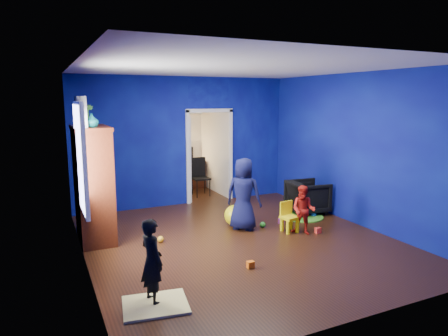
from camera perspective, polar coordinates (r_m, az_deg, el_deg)
name	(u,v)px	position (r m, az deg, el deg)	size (l,w,h in m)	color
floor	(240,241)	(6.96, 2.27, -10.38)	(5.00, 5.50, 0.01)	black
ceiling	(241,67)	(6.55, 2.45, 14.16)	(5.00, 5.50, 0.01)	white
wall_back	(185,141)	(9.11, -5.62, 3.79)	(5.00, 0.02, 2.90)	#0A0966
wall_front	(362,193)	(4.39, 19.11, -3.33)	(5.00, 0.02, 2.90)	#0A0966
wall_left	(81,169)	(5.90, -19.75, -0.08)	(0.02, 5.50, 2.90)	#0A0966
wall_right	(356,149)	(8.05, 18.38, 2.53)	(0.02, 5.50, 2.90)	#0A0966
alcove	(196,145)	(10.16, -4.05, 3.31)	(1.00, 1.75, 2.50)	silver
armchair	(308,197)	(8.70, 11.86, -4.05)	(0.74, 0.77, 0.70)	black
child_black	(152,261)	(4.90, -10.27, -12.98)	(0.38, 0.25, 1.04)	black
child_navy	(244,194)	(7.38, 2.81, -3.74)	(0.66, 0.43, 1.35)	#10183D
toddler_red	(303,210)	(7.31, 11.28, -5.91)	(0.43, 0.34, 0.89)	red
vase	(92,121)	(6.70, -18.36, 6.46)	(0.21, 0.21, 0.22)	#0C5667
potted_plant	(88,115)	(7.21, -18.89, 7.17)	(0.20, 0.20, 0.35)	#3A8C33
tv_armoire	(93,184)	(7.14, -18.18, -2.18)	(0.58, 1.14, 1.96)	#380E09
crt_tv	(96,181)	(7.13, -17.88, -1.84)	(0.46, 0.70, 0.54)	silver
yellow_blanket	(155,305)	(5.03, -9.77, -18.71)	(0.75, 0.60, 0.03)	#F2E07A
hopper_ball	(235,215)	(7.70, 1.57, -6.78)	(0.41, 0.41, 0.41)	yellow
kid_chair	(290,219)	(7.44, 9.38, -7.13)	(0.28, 0.28, 0.50)	yellow
play_mat	(303,217)	(8.44, 11.24, -6.82)	(0.82, 0.82, 0.02)	green
toy_arch	(303,216)	(8.44, 11.24, -6.76)	(0.74, 0.74, 0.05)	#3F8CD8
window_left	(79,158)	(6.23, -19.97, 1.35)	(0.03, 0.95, 1.55)	white
curtain	(85,171)	(6.83, -19.29, -0.46)	(0.14, 0.42, 2.40)	slate
doorway	(209,157)	(9.38, -2.12, 1.54)	(1.16, 0.10, 2.10)	white
study_desk	(188,174)	(10.88, -5.20, -0.93)	(0.88, 0.44, 0.75)	#3D140A
desk_monitor	(186,153)	(10.90, -5.46, 2.15)	(0.40, 0.05, 0.32)	black
desk_lamp	(177,155)	(10.76, -6.75, 1.91)	(0.14, 0.14, 0.14)	#FFD88C
folding_chair	(201,178)	(9.98, -3.33, -1.39)	(0.40, 0.40, 0.92)	black
book_shelf	(185,113)	(10.80, -5.53, 7.78)	(0.88, 0.24, 0.04)	white
toy_0	(318,230)	(7.53, 13.28, -8.67)	(0.10, 0.08, 0.10)	#F93929
toy_1	(314,214)	(8.50, 12.67, -6.44)	(0.11, 0.11, 0.11)	blue
toy_2	(251,265)	(5.93, 3.81, -13.61)	(0.10, 0.08, 0.10)	#E85F0C
toy_3	(263,225)	(7.67, 5.55, -8.04)	(0.11, 0.11, 0.11)	green
toy_4	(281,221)	(7.94, 8.17, -7.50)	(0.10, 0.08, 0.10)	#C54AAD
toy_5	(161,239)	(6.97, -9.05, -9.99)	(0.11, 0.11, 0.11)	orange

